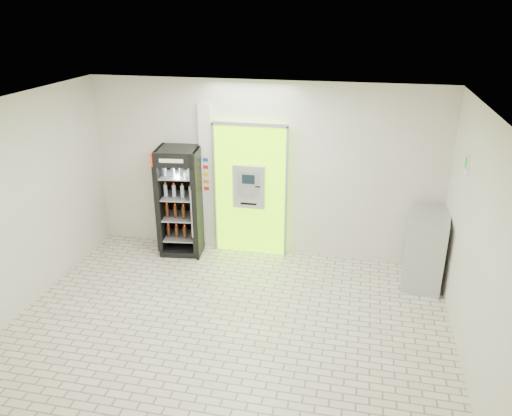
% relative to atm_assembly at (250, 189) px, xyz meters
% --- Properties ---
extents(ground, '(6.00, 6.00, 0.00)m').
position_rel_atm_assembly_xyz_m(ground, '(0.20, -2.41, -1.17)').
color(ground, beige).
rests_on(ground, ground).
extents(room_shell, '(6.00, 6.00, 6.00)m').
position_rel_atm_assembly_xyz_m(room_shell, '(0.20, -2.41, 0.67)').
color(room_shell, silver).
rests_on(room_shell, ground).
extents(atm_assembly, '(1.30, 0.24, 2.33)m').
position_rel_atm_assembly_xyz_m(atm_assembly, '(0.00, 0.00, 0.00)').
color(atm_assembly, '#7FEA00').
rests_on(atm_assembly, ground).
extents(pillar, '(0.22, 0.11, 2.60)m').
position_rel_atm_assembly_xyz_m(pillar, '(-0.78, 0.04, 0.13)').
color(pillar, silver).
rests_on(pillar, ground).
extents(beverage_cooler, '(0.79, 0.73, 1.89)m').
position_rel_atm_assembly_xyz_m(beverage_cooler, '(-1.18, -0.23, -0.26)').
color(beverage_cooler, black).
rests_on(beverage_cooler, ground).
extents(steel_cabinet, '(0.71, 0.94, 1.15)m').
position_rel_atm_assembly_xyz_m(steel_cabinet, '(2.90, -0.51, -0.60)').
color(steel_cabinet, '#AEB1B6').
rests_on(steel_cabinet, ground).
extents(exit_sign, '(0.02, 0.22, 0.26)m').
position_rel_atm_assembly_xyz_m(exit_sign, '(3.19, -1.01, 0.95)').
color(exit_sign, white).
rests_on(exit_sign, room_shell).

